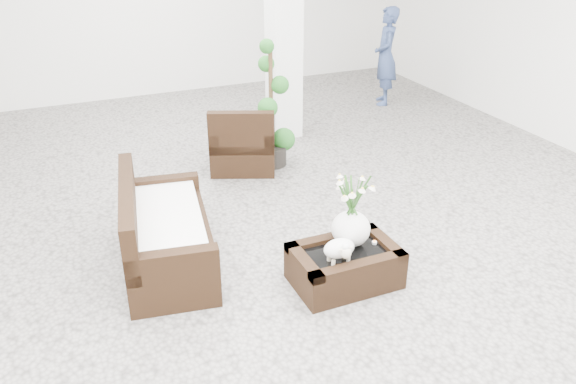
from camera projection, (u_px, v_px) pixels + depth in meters
name	position (u px, v px, depth m)	size (l,w,h in m)	color
ground	(284.00, 244.00, 5.78)	(11.00, 11.00, 0.00)	gray
column	(284.00, 9.00, 7.73)	(0.40, 0.40, 3.50)	white
coffee_table	(345.00, 267.00, 5.14)	(0.90, 0.60, 0.31)	black
sheep_figurine	(339.00, 250.00, 4.90)	(0.28, 0.23, 0.21)	white
planter_narcissus	(352.00, 204.00, 5.01)	(0.44, 0.44, 0.80)	white
tealight	(374.00, 242.00, 5.19)	(0.04, 0.04, 0.03)	white
armchair	(243.00, 136.00, 7.28)	(0.78, 0.74, 0.83)	black
loveseat	(167.00, 224.00, 5.30)	(1.55, 0.74, 0.83)	black
topiary	(271.00, 105.00, 7.19)	(0.42, 0.42, 1.57)	#1B511A
shopper	(386.00, 56.00, 9.46)	(0.57, 0.37, 1.56)	navy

